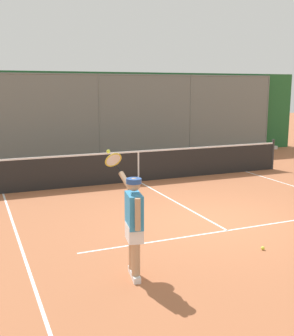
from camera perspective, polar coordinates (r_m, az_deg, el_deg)
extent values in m
plane|color=#A8603D|center=(9.41, 8.43, -7.06)|extent=(60.00, 60.00, 0.00)
cube|color=white|center=(8.85, 10.79, -8.29)|extent=(6.23, 0.05, 0.01)
cube|color=white|center=(7.96, -16.46, -10.79)|extent=(0.05, 8.99, 0.01)
cube|color=white|center=(10.90, 3.62, -4.44)|extent=(0.05, 4.95, 0.01)
cylinder|color=slate|center=(20.49, 15.91, 7.17)|extent=(0.07, 0.07, 3.38)
cylinder|color=slate|center=(18.25, 5.88, 7.12)|extent=(0.07, 0.07, 3.38)
cylinder|color=slate|center=(16.71, -6.43, 6.76)|extent=(0.07, 0.07, 3.38)
cylinder|color=slate|center=(16.67, -6.56, 12.43)|extent=(16.12, 0.05, 0.05)
cube|color=slate|center=(16.71, -6.43, 6.76)|extent=(16.12, 0.02, 3.38)
cube|color=#235B2D|center=(17.33, -7.05, 7.01)|extent=(19.12, 0.90, 3.46)
cube|color=silver|center=(16.73, -6.14, 1.19)|extent=(17.12, 0.18, 0.15)
cylinder|color=#2D2D2D|center=(15.58, 16.60, 1.79)|extent=(0.09, 0.09, 1.07)
cube|color=black|center=(13.00, -1.19, 0.14)|extent=(10.16, 0.02, 0.91)
cube|color=white|center=(12.92, -1.20, 2.23)|extent=(10.16, 0.04, 0.05)
cube|color=white|center=(13.00, -1.19, 0.14)|extent=(0.05, 0.04, 0.91)
cube|color=silver|center=(6.60, -1.50, -14.59)|extent=(0.15, 0.28, 0.09)
cylinder|color=tan|center=(6.44, -1.52, -11.34)|extent=(0.13, 0.13, 0.72)
cube|color=silver|center=(6.82, -1.91, -13.73)|extent=(0.15, 0.28, 0.09)
cylinder|color=tan|center=(6.66, -1.94, -10.56)|extent=(0.13, 0.13, 0.72)
cube|color=white|center=(6.45, -1.74, -8.65)|extent=(0.28, 0.41, 0.26)
cube|color=#338CC6|center=(6.34, -1.76, -5.75)|extent=(0.28, 0.47, 0.52)
cylinder|color=tan|center=(6.08, -1.26, -6.30)|extent=(0.08, 0.08, 0.48)
cylinder|color=tan|center=(6.64, -2.90, -1.77)|extent=(0.14, 0.37, 0.27)
sphere|color=tan|center=(6.24, -1.78, -2.24)|extent=(0.20, 0.20, 0.20)
cylinder|color=#284C93|center=(6.23, -1.79, -1.75)|extent=(0.26, 0.26, 0.07)
cube|color=#284C93|center=(6.34, -1.97, -1.81)|extent=(0.20, 0.21, 0.02)
cylinder|color=black|center=(6.81, -3.84, -0.16)|extent=(0.06, 0.17, 0.13)
torus|color=gold|center=(6.95, -4.57, 1.09)|extent=(0.32, 0.22, 0.26)
cylinder|color=silver|center=(6.95, -4.57, 1.09)|extent=(0.27, 0.18, 0.21)
sphere|color=#C1D138|center=(7.09, -5.25, 2.24)|extent=(0.07, 0.07, 0.07)
sphere|color=#D6E042|center=(8.00, 15.37, -10.39)|extent=(0.07, 0.07, 0.07)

